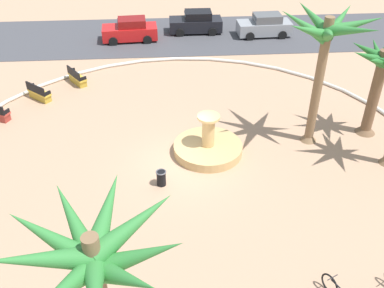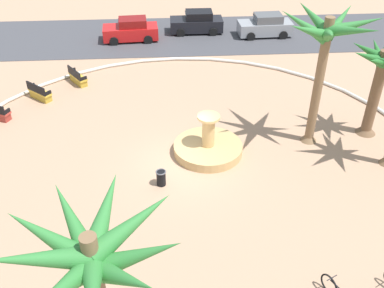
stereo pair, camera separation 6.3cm
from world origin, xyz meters
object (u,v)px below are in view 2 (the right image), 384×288
palm_tree_near_fountain (93,266)px  palm_tree_mid_plaza (381,72)px  palm_tree_by_curb (326,43)px  bench_southwest (78,78)px  parked_car_leftmost (131,30)px  parked_car_second (197,23)px  fountain (208,147)px  trash_bin (161,178)px  parked_car_third (265,26)px  bench_west (40,94)px

palm_tree_near_fountain → palm_tree_mid_plaza: (11.82, 12.14, -1.68)m
palm_tree_by_curb → bench_southwest: bearing=150.2°
palm_tree_near_fountain → palm_tree_mid_plaza: size_ratio=1.31×
palm_tree_near_fountain → parked_car_leftmost: bearing=91.7°
palm_tree_near_fountain → palm_tree_by_curb: (8.71, 11.63, 0.05)m
parked_car_second → fountain: bearing=-92.3°
palm_tree_by_curb → parked_car_leftmost: palm_tree_by_curb is taller
palm_tree_mid_plaza → trash_bin: palm_tree_mid_plaza is taller
palm_tree_near_fountain → parked_car_second: size_ratio=1.56×
parked_car_second → parked_car_third: 5.24m
bench_southwest → trash_bin: 11.25m
palm_tree_near_fountain → bench_southwest: (-3.72, 18.74, -4.75)m
bench_southwest → trash_bin: bearing=-63.4°
palm_tree_mid_plaza → bench_west: 18.33m
parked_car_leftmost → trash_bin: bearing=-83.0°
fountain → palm_tree_near_fountain: palm_tree_near_fountain is taller
bench_west → palm_tree_mid_plaza: bearing=-15.1°
fountain → palm_tree_by_curb: palm_tree_by_curb is taller
palm_tree_by_curb → bench_west: bearing=159.9°
palm_tree_by_curb → trash_bin: 9.27m
parked_car_second → palm_tree_near_fountain: bearing=-98.9°
palm_tree_near_fountain → trash_bin: (1.32, 8.68, -4.71)m
trash_bin → palm_tree_by_curb: bearing=21.7°
palm_tree_by_curb → palm_tree_mid_plaza: palm_tree_by_curb is taller
palm_tree_mid_plaza → fountain: bearing=-171.7°
palm_tree_by_curb → bench_southwest: size_ratio=4.11×
palm_tree_by_curb → bench_southwest: palm_tree_by_curb is taller
palm_tree_mid_plaza → parked_car_third: palm_tree_mid_plaza is taller
bench_southwest → parked_car_leftmost: (2.96, 6.85, 0.43)m
fountain → palm_tree_near_fountain: 12.46m
bench_west → trash_bin: (6.94, -8.18, 0.04)m
parked_car_leftmost → parked_car_second: same height
fountain → bench_west: (-9.20, 5.93, 0.04)m
bench_southwest → palm_tree_mid_plaza: bearing=-23.0°
bench_southwest → bench_west: bearing=-135.4°
parked_car_leftmost → parked_car_third: 10.11m
fountain → parked_car_third: 16.01m
fountain → parked_car_leftmost: (-4.34, 14.66, 0.48)m
parked_car_leftmost → bench_west: bearing=-119.1°
parked_car_leftmost → palm_tree_near_fountain: bearing=-88.3°
bench_west → parked_car_third: (14.97, 8.99, 0.43)m
palm_tree_near_fountain → parked_car_third: bearing=70.1°
palm_tree_mid_plaza → trash_bin: size_ratio=6.52×
bench_west → bench_southwest: 2.67m
palm_tree_by_curb → parked_car_leftmost: size_ratio=1.60×
palm_tree_mid_plaza → palm_tree_by_curb: bearing=-170.6°
palm_tree_mid_plaza → parked_car_second: 16.82m
fountain → trash_bin: (-2.26, -2.25, 0.08)m
palm_tree_mid_plaza → parked_car_second: size_ratio=1.19×
palm_tree_by_curb → parked_car_second: (-4.49, 15.28, -4.36)m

